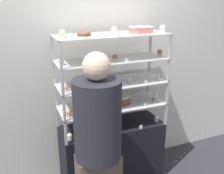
{
  "coord_description": "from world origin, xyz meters",
  "views": [
    {
      "loc": [
        -1.0,
        -2.42,
        2.11
      ],
      "look_at": [
        0.0,
        0.0,
        1.19
      ],
      "focal_mm": 42.0,
      "sensor_mm": 36.0,
      "label": 1
    }
  ],
  "objects": [
    {
      "name": "cupcake_9",
      "position": [
        0.51,
        -0.09,
        1.27
      ],
      "size": [
        0.05,
        0.05,
        0.06
      ],
      "color": "white",
      "rests_on": "display_riser_middle"
    },
    {
      "name": "cupcake_5",
      "position": [
        0.51,
        -0.05,
        1.03
      ],
      "size": [
        0.07,
        0.07,
        0.08
      ],
      "color": "#CCB28C",
      "rests_on": "display_riser_lower"
    },
    {
      "name": "cupcake_0",
      "position": [
        -0.51,
        -0.12,
        0.77
      ],
      "size": [
        0.05,
        0.05,
        0.07
      ],
      "color": "white",
      "rests_on": "display_base"
    },
    {
      "name": "cupcake_13",
      "position": [
        -0.51,
        -0.09,
        1.78
      ],
      "size": [
        0.06,
        0.06,
        0.08
      ],
      "color": "beige",
      "rests_on": "display_riser_top"
    },
    {
      "name": "cupcake_4",
      "position": [
        -0.17,
        -0.11,
        1.03
      ],
      "size": [
        0.07,
        0.07,
        0.08
      ],
      "color": "white",
      "rests_on": "display_riser_lower"
    },
    {
      "name": "cupcake_14",
      "position": [
        0.01,
        -0.04,
        1.78
      ],
      "size": [
        0.06,
        0.06,
        0.08
      ],
      "color": "white",
      "rests_on": "display_riser_top"
    },
    {
      "name": "display_riser_upper",
      "position": [
        0.0,
        0.0,
        1.48
      ],
      "size": [
        1.15,
        0.43,
        0.25
      ],
      "color": "#B7B7BC",
      "rests_on": "display_riser_middle"
    },
    {
      "name": "cupcake_2",
      "position": [
        0.51,
        -0.1,
        0.77
      ],
      "size": [
        0.05,
        0.05,
        0.07
      ],
      "color": "beige",
      "rests_on": "display_base"
    },
    {
      "name": "back_wall",
      "position": [
        0.0,
        0.36,
        1.3
      ],
      "size": [
        8.0,
        0.05,
        2.6
      ],
      "color": "silver",
      "rests_on": "ground_plane"
    },
    {
      "name": "cupcake_15",
      "position": [
        0.52,
        -0.1,
        1.78
      ],
      "size": [
        0.06,
        0.06,
        0.08
      ],
      "color": "white",
      "rests_on": "display_riser_top"
    },
    {
      "name": "cupcake_11",
      "position": [
        -0.01,
        -0.1,
        1.53
      ],
      "size": [
        0.06,
        0.06,
        0.07
      ],
      "color": "#CCB28C",
      "rests_on": "display_riser_upper"
    },
    {
      "name": "cupcake_12",
      "position": [
        0.53,
        -0.05,
        1.53
      ],
      "size": [
        0.06,
        0.06,
        0.07
      ],
      "color": "#CCB28C",
      "rests_on": "display_riser_upper"
    },
    {
      "name": "display_riser_top",
      "position": [
        0.0,
        0.0,
        1.73
      ],
      "size": [
        1.15,
        0.43,
        0.25
      ],
      "color": "#B7B7BC",
      "rests_on": "display_riser_upper"
    },
    {
      "name": "price_tag_0",
      "position": [
        0.26,
        -0.2,
        0.76
      ],
      "size": [
        0.04,
        0.0,
        0.04
      ],
      "color": "white",
      "rests_on": "display_base"
    },
    {
      "name": "display_riser_middle",
      "position": [
        0.0,
        0.0,
        1.22
      ],
      "size": [
        1.15,
        0.43,
        0.25
      ],
      "color": "#B7B7BC",
      "rests_on": "display_riser_lower"
    },
    {
      "name": "cupcake_1",
      "position": [
        -0.01,
        -0.1,
        0.77
      ],
      "size": [
        0.05,
        0.05,
        0.07
      ],
      "color": "white",
      "rests_on": "display_base"
    },
    {
      "name": "sheet_cake_frosted",
      "position": [
        0.32,
        -0.01,
        1.78
      ],
      "size": [
        0.22,
        0.14,
        0.06
      ],
      "color": "#C66660",
      "rests_on": "display_riser_top"
    },
    {
      "name": "donut_glazed",
      "position": [
        -0.28,
        0.02,
        1.77
      ],
      "size": [
        0.14,
        0.14,
        0.04
      ],
      "color": "brown",
      "rests_on": "display_riser_top"
    },
    {
      "name": "price_tag_2",
      "position": [
        0.3,
        -0.2,
        1.26
      ],
      "size": [
        0.04,
        0.0,
        0.04
      ],
      "color": "white",
      "rests_on": "display_riser_middle"
    },
    {
      "name": "cupcake_6",
      "position": [
        -0.51,
        -0.07,
        1.27
      ],
      "size": [
        0.05,
        0.05,
        0.06
      ],
      "color": "#CCB28C",
      "rests_on": "display_riser_middle"
    },
    {
      "name": "display_riser_lower",
      "position": [
        0.0,
        0.0,
        0.97
      ],
      "size": [
        1.15,
        0.43,
        0.25
      ],
      "color": "#B7B7BC",
      "rests_on": "display_base"
    },
    {
      "name": "customer_figure",
      "position": [
        -0.37,
        -0.58,
        0.91
      ],
      "size": [
        0.4,
        0.4,
        1.71
      ],
      "color": "brown",
      "rests_on": "ground_plane"
    },
    {
      "name": "cupcake_7",
      "position": [
        -0.18,
        -0.09,
        1.27
      ],
      "size": [
        0.05,
        0.05,
        0.06
      ],
      "color": "#CCB28C",
      "rests_on": "display_riser_middle"
    },
    {
      "name": "price_tag_1",
      "position": [
        0.3,
        -0.2,
        1.01
      ],
      "size": [
        0.04,
        0.0,
        0.04
      ],
      "color": "white",
      "rests_on": "display_riser_lower"
    },
    {
      "name": "layer_cake_centerpiece",
      "position": [
        0.12,
        -0.01,
        1.04
      ],
      "size": [
        0.19,
        0.19,
        0.1
      ],
      "color": "brown",
      "rests_on": "display_riser_lower"
    },
    {
      "name": "price_tag_3",
      "position": [
        0.07,
        -0.2,
        1.52
      ],
      "size": [
        0.04,
        0.0,
        0.04
      ],
      "color": "white",
      "rests_on": "display_riser_upper"
    },
    {
      "name": "display_base",
      "position": [
        0.0,
        0.0,
        0.37
      ],
      "size": [
        1.15,
        0.43,
        0.74
      ],
      "color": "black",
      "rests_on": "ground_plane"
    },
    {
      "name": "price_tag_4",
      "position": [
        0.16,
        -0.2,
        1.77
      ],
      "size": [
        0.04,
        0.0,
        0.04
      ],
      "color": "white",
      "rests_on": "display_riser_top"
    },
    {
      "name": "cupcake_3",
      "position": [
        -0.51,
        -0.11,
        1.03
      ],
      "size": [
        0.07,
        0.07,
        0.08
      ],
      "color": "#CCB28C",
      "rests_on": "display_riser_lower"
    },
    {
      "name": "cupcake_8",
      "position": [
        0.16,
        -0.07,
        1.27
      ],
      "size": [
        0.05,
        0.05,
        0.06
      ],
      "color": "#CCB28C",
      "rests_on": "display_riser_middle"
    },
    {
      "name": "cupcake_10",
      "position": [
        -0.53,
        -0.05,
        1.53
      ],
      "size": [
        0.06,
        0.06,
        0.07
      ],
      "color": "beige",
      "rests_on": "display_riser_upper"
    }
  ]
}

